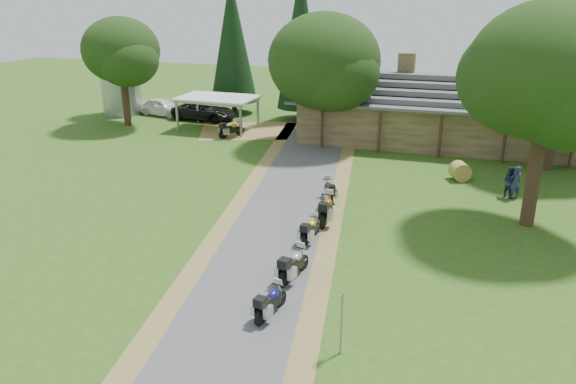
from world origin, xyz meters
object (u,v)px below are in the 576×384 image
(silo, at_px, (120,75))
(motorcycle_row_d, at_px, (327,208))
(motorcycle_row_a, at_px, (271,300))
(motorcycle_row_e, at_px, (329,189))
(car_dark_suv, at_px, (204,107))
(hay_bale, at_px, (460,171))
(car_white_sedan, at_px, (162,105))
(carport, at_px, (218,113))
(motorcycle_row_b, at_px, (294,263))
(motorcycle_row_c, at_px, (311,228))
(motorcycle_carport_a, at_px, (231,128))
(lodge, at_px, (444,108))

(silo, xyz_separation_m, motorcycle_row_d, (23.27, -18.93, -2.76))
(motorcycle_row_d, bearing_deg, motorcycle_row_a, 178.47)
(silo, relative_size, motorcycle_row_e, 4.01)
(car_dark_suv, xyz_separation_m, hay_bale, (21.25, -10.30, -0.60))
(silo, distance_m, car_white_sedan, 4.57)
(carport, xyz_separation_m, motorcycle_row_d, (12.64, -15.92, -0.59))
(motorcycle_row_b, bearing_deg, car_white_sedan, 50.33)
(carport, height_order, car_white_sedan, carport)
(motorcycle_row_a, bearing_deg, motorcycle_row_c, 14.87)
(motorcycle_row_c, xyz_separation_m, motorcycle_row_e, (-0.40, 5.30, 0.00))
(motorcycle_carport_a, bearing_deg, motorcycle_row_b, -119.10)
(motorcycle_row_b, height_order, motorcycle_row_d, motorcycle_row_d)
(carport, xyz_separation_m, motorcycle_row_b, (12.73, -21.78, -0.65))
(lodge, relative_size, carport, 3.55)
(motorcycle_row_e, bearing_deg, motorcycle_row_a, 159.36)
(car_dark_suv, height_order, motorcycle_row_a, car_dark_suv)
(hay_bale, bearing_deg, motorcycle_carport_a, 162.06)
(hay_bale, bearing_deg, carport, 158.17)
(silo, relative_size, motorcycle_carport_a, 3.49)
(motorcycle_row_b, bearing_deg, car_dark_suv, 44.34)
(motorcycle_row_c, bearing_deg, hay_bale, -23.72)
(carport, height_order, car_dark_suv, carport)
(car_white_sedan, relative_size, motorcycle_row_d, 2.78)
(silo, height_order, hay_bale, silo)
(car_white_sedan, bearing_deg, motorcycle_row_e, -118.27)
(carport, distance_m, car_white_sedan, 7.61)
(motorcycle_row_a, bearing_deg, lodge, 2.57)
(lodge, distance_m, motorcycle_row_e, 15.41)
(motorcycle_carport_a, bearing_deg, carport, 75.99)
(motorcycle_row_a, height_order, motorcycle_carport_a, motorcycle_carport_a)
(hay_bale, bearing_deg, car_white_sedan, 156.97)
(silo, distance_m, car_dark_suv, 8.39)
(lodge, height_order, motorcycle_row_d, lodge)
(car_dark_suv, bearing_deg, carport, -133.57)
(motorcycle_row_b, distance_m, hay_bale, 15.49)
(motorcycle_row_a, xyz_separation_m, motorcycle_row_e, (-0.67, 11.61, 0.01))
(car_dark_suv, bearing_deg, motorcycle_row_a, -146.76)
(lodge, bearing_deg, hay_bale, -80.91)
(silo, relative_size, hay_bale, 6.44)
(motorcycle_row_c, bearing_deg, silo, 53.68)
(lodge, bearing_deg, motorcycle_row_c, -103.68)
(motorcycle_row_d, bearing_deg, motorcycle_carport_a, 35.53)
(lodge, height_order, motorcycle_row_c, lodge)
(motorcycle_row_b, xyz_separation_m, motorcycle_row_c, (-0.28, 3.55, -0.06))
(lodge, distance_m, car_dark_suv, 19.91)
(motorcycle_row_d, bearing_deg, carport, 36.39)
(carport, bearing_deg, hay_bale, -19.84)
(carport, bearing_deg, motorcycle_row_d, -49.56)
(lodge, relative_size, motorcycle_carport_a, 10.73)
(silo, bearing_deg, motorcycle_row_c, -42.64)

